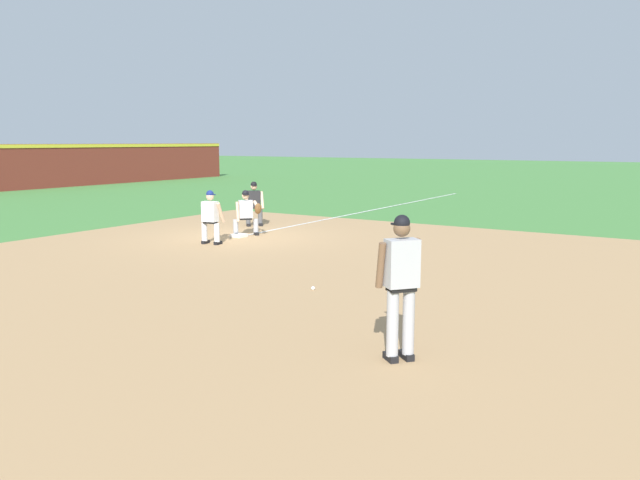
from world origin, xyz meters
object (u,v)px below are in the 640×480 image
pitcher (401,278)px  first_base_bag (239,235)px  umpire (254,202)px  baserunner (210,215)px  first_baseman (247,211)px  baseball (313,288)px

pitcher → first_base_bag: bearing=50.3°
pitcher → umpire: 13.07m
baserunner → umpire: (3.52, 1.29, 0.00)m
first_base_bag → umpire: (2.12, 1.09, 0.75)m
first_base_bag → first_baseman: (0.33, -0.04, 0.69)m
baserunner → umpire: 3.75m
baseball → baserunner: 6.02m
baseball → umpire: 9.19m
baseball → first_baseman: size_ratio=0.06×
baseball → first_base_bag: bearing=50.9°
baseball → first_baseman: bearing=48.7°
baseball → baserunner: bearing=60.2°
baserunner → first_baseman: bearing=5.1°
baserunner → pitcher: bearing=-124.2°
umpire → pitcher: bearing=-133.8°
baseball → pitcher: bearing=-130.9°
first_baseman → umpire: size_ratio=0.92×
first_base_bag → first_baseman: 0.76m
first_base_bag → baserunner: (-1.40, -0.19, 0.75)m
first_baseman → pitcher: bearing=-131.2°
first_baseman → umpire: 2.12m
first_base_bag → first_baseman: bearing=-7.1°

